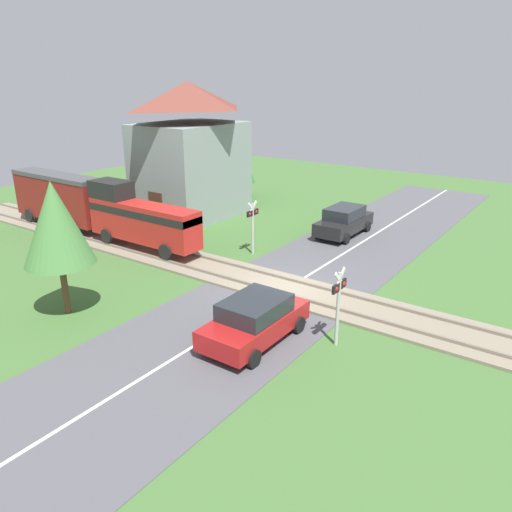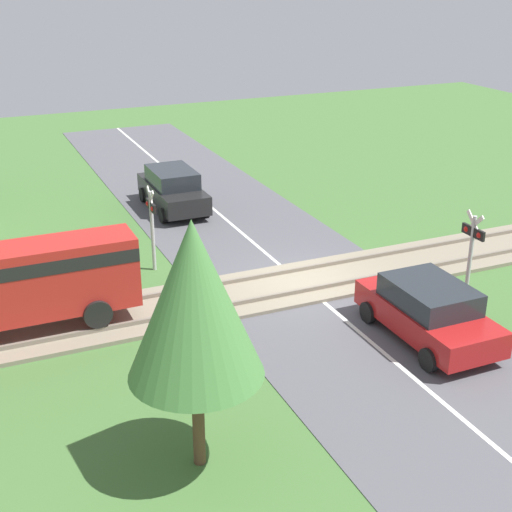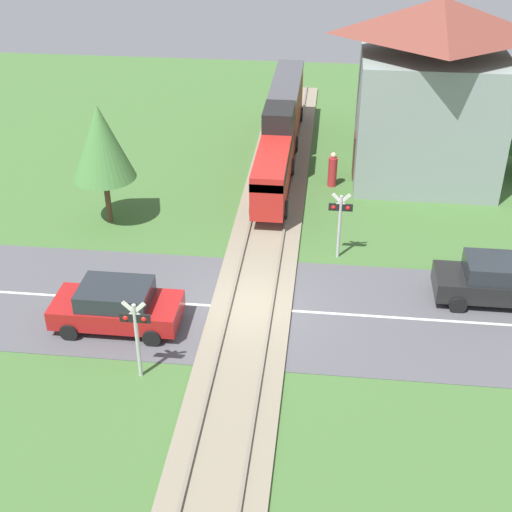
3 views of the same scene
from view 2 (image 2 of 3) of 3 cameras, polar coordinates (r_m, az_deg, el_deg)
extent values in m
plane|color=#426B33|center=(21.83, 3.72, -2.29)|extent=(60.00, 60.00, 0.00)
cube|color=#515156|center=(21.83, 3.72, -2.26)|extent=(48.00, 6.40, 0.02)
cube|color=silver|center=(21.82, 3.72, -2.24)|extent=(48.00, 0.12, 0.00)
cube|color=gray|center=(21.81, 3.72, -2.15)|extent=(2.80, 48.00, 0.12)
cube|color=slate|center=(21.18, 4.61, -2.59)|extent=(0.10, 48.00, 0.12)
cube|color=slate|center=(22.34, 2.89, -1.16)|extent=(0.10, 48.00, 0.12)
cube|color=red|center=(19.13, -19.52, -2.18)|extent=(1.35, 6.74, 1.90)
cube|color=black|center=(18.93, -19.72, -0.74)|extent=(1.37, 6.74, 0.36)
cylinder|color=black|center=(19.09, -12.52, -4.59)|extent=(0.14, 0.76, 0.76)
cylinder|color=black|center=(20.37, -13.36, -2.87)|extent=(0.14, 0.76, 0.76)
cube|color=#A81919|center=(19.03, 13.55, -4.71)|extent=(4.19, 1.85, 0.67)
cube|color=#23282D|center=(18.76, 13.73, -3.00)|extent=(2.31, 1.70, 0.59)
cylinder|color=black|center=(19.68, 8.95, -4.48)|extent=(0.60, 0.18, 0.60)
cylinder|color=black|center=(20.66, 13.31, -3.48)|extent=(0.60, 0.18, 0.60)
cylinder|color=black|center=(17.74, 13.64, -8.08)|extent=(0.60, 0.18, 0.60)
cylinder|color=black|center=(18.82, 18.21, -6.74)|extent=(0.60, 0.18, 0.60)
cube|color=black|center=(28.43, -6.66, 5.00)|extent=(4.32, 1.72, 0.72)
cube|color=#23282D|center=(28.24, -6.72, 6.30)|extent=(2.38, 1.58, 0.62)
cylinder|color=black|center=(27.52, -4.04, 3.72)|extent=(0.60, 0.18, 0.60)
cylinder|color=black|center=(27.03, -7.48, 3.23)|extent=(0.60, 0.18, 0.60)
cylinder|color=black|center=(30.06, -5.86, 5.29)|extent=(0.60, 0.18, 0.60)
cylinder|color=black|center=(29.61, -9.04, 4.86)|extent=(0.60, 0.18, 0.60)
cylinder|color=#B7B7B7|center=(21.11, 16.74, -0.28)|extent=(0.12, 0.12, 2.62)
cube|color=black|center=(20.81, 16.99, 1.85)|extent=(0.90, 0.08, 0.28)
sphere|color=red|center=(20.62, 17.46, 1.60)|extent=(0.18, 0.18, 0.18)
sphere|color=red|center=(21.00, 16.53, 2.09)|extent=(0.18, 0.18, 0.18)
cube|color=silver|center=(20.74, 17.06, 2.42)|extent=(0.72, 0.04, 0.72)
cube|color=silver|center=(20.74, 17.06, 2.42)|extent=(0.72, 0.04, 0.72)
cylinder|color=#B7B7B7|center=(22.57, -8.28, 1.97)|extent=(0.12, 0.12, 2.62)
cube|color=black|center=(22.30, -8.40, 3.98)|extent=(0.90, 0.08, 0.28)
sphere|color=red|center=(22.55, -8.59, 4.18)|extent=(0.18, 0.18, 0.18)
sphere|color=red|center=(22.05, -8.21, 3.78)|extent=(0.18, 0.18, 0.18)
cube|color=silver|center=(22.23, -8.43, 4.52)|extent=(0.72, 0.04, 0.72)
cube|color=silver|center=(22.23, -8.43, 4.52)|extent=(0.72, 0.04, 0.72)
cylinder|color=brown|center=(14.07, -4.63, -12.88)|extent=(0.24, 0.24, 2.02)
cone|color=#477F3D|center=(12.77, -4.99, -3.53)|extent=(2.56, 2.56, 3.07)
camera|label=1|loc=(19.42, 64.51, 8.15)|focal=35.00mm
camera|label=3|loc=(35.70, 36.08, 27.10)|focal=50.00mm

